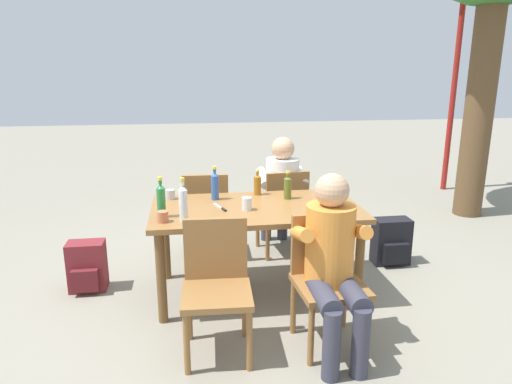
{
  "coord_description": "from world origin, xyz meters",
  "views": [
    {
      "loc": [
        -0.51,
        -3.52,
        1.83
      ],
      "look_at": [
        0.0,
        0.0,
        0.86
      ],
      "focal_mm": 32.74,
      "sensor_mm": 36.0,
      "label": 1
    }
  ],
  "objects_px": {
    "person_in_white_shirt": "(333,256)",
    "bottle_clear": "(183,202)",
    "cup_glass": "(247,204)",
    "chair_far_left": "(206,211)",
    "bottle_olive": "(288,187)",
    "cup_steel": "(170,194)",
    "bottle_green": "(161,200)",
    "chair_near_left": "(216,280)",
    "bottle_amber": "(257,184)",
    "dining_table": "(256,217)",
    "cup_terracotta": "(163,217)",
    "backpack_by_near_side": "(391,242)",
    "cup_white": "(325,204)",
    "lamp_post": "(459,41)",
    "chair_far_right": "(283,208)",
    "bottle_blue": "(215,185)",
    "person_in_plaid_shirt": "(281,188)",
    "table_knife": "(221,208)",
    "chair_near_right": "(326,273)",
    "backpack_by_far_side": "(87,267)"
  },
  "relations": [
    {
      "from": "table_knife",
      "to": "person_in_plaid_shirt",
      "type": "bearing_deg",
      "value": 52.98
    },
    {
      "from": "chair_near_left",
      "to": "cup_white",
      "type": "distance_m",
      "value": 1.12
    },
    {
      "from": "bottle_olive",
      "to": "backpack_by_far_side",
      "type": "distance_m",
      "value": 1.81
    },
    {
      "from": "bottle_blue",
      "to": "cup_glass",
      "type": "height_order",
      "value": "bottle_blue"
    },
    {
      "from": "bottle_amber",
      "to": "backpack_by_near_side",
      "type": "relative_size",
      "value": 0.5
    },
    {
      "from": "table_knife",
      "to": "backpack_by_near_side",
      "type": "distance_m",
      "value": 1.77
    },
    {
      "from": "chair_far_right",
      "to": "backpack_by_near_side",
      "type": "relative_size",
      "value": 1.98
    },
    {
      "from": "bottle_green",
      "to": "table_knife",
      "type": "xyz_separation_m",
      "value": [
        0.45,
        0.16,
        -0.13
      ]
    },
    {
      "from": "chair_near_left",
      "to": "bottle_amber",
      "type": "bearing_deg",
      "value": 68.59
    },
    {
      "from": "person_in_white_shirt",
      "to": "bottle_amber",
      "type": "distance_m",
      "value": 1.26
    },
    {
      "from": "chair_far_right",
      "to": "cup_glass",
      "type": "bearing_deg",
      "value": -119.12
    },
    {
      "from": "dining_table",
      "to": "cup_glass",
      "type": "relative_size",
      "value": 16.26
    },
    {
      "from": "person_in_plaid_shirt",
      "to": "bottle_green",
      "type": "xyz_separation_m",
      "value": [
        -1.1,
        -1.03,
        0.22
      ]
    },
    {
      "from": "backpack_by_near_side",
      "to": "person_in_white_shirt",
      "type": "bearing_deg",
      "value": -128.19
    },
    {
      "from": "bottle_olive",
      "to": "cup_steel",
      "type": "distance_m",
      "value": 0.99
    },
    {
      "from": "dining_table",
      "to": "backpack_by_far_side",
      "type": "relative_size",
      "value": 3.92
    },
    {
      "from": "backpack_by_near_side",
      "to": "backpack_by_far_side",
      "type": "relative_size",
      "value": 1.04
    },
    {
      "from": "person_in_white_shirt",
      "to": "cup_terracotta",
      "type": "distance_m",
      "value": 1.24
    },
    {
      "from": "bottle_green",
      "to": "bottle_clear",
      "type": "bearing_deg",
      "value": -33.79
    },
    {
      "from": "cup_glass",
      "to": "chair_far_left",
      "type": "bearing_deg",
      "value": 109.28
    },
    {
      "from": "cup_steel",
      "to": "chair_far_left",
      "type": "bearing_deg",
      "value": 54.83
    },
    {
      "from": "person_in_plaid_shirt",
      "to": "bottle_green",
      "type": "relative_size",
      "value": 3.86
    },
    {
      "from": "bottle_green",
      "to": "cup_steel",
      "type": "distance_m",
      "value": 0.49
    },
    {
      "from": "chair_near_right",
      "to": "person_in_white_shirt",
      "type": "height_order",
      "value": "person_in_white_shirt"
    },
    {
      "from": "chair_near_left",
      "to": "backpack_by_far_side",
      "type": "relative_size",
      "value": 2.06
    },
    {
      "from": "cup_terracotta",
      "to": "cup_white",
      "type": "xyz_separation_m",
      "value": [
        1.25,
        0.14,
        0.0
      ]
    },
    {
      "from": "dining_table",
      "to": "cup_steel",
      "type": "distance_m",
      "value": 0.76
    },
    {
      "from": "person_in_plaid_shirt",
      "to": "bottle_amber",
      "type": "height_order",
      "value": "person_in_plaid_shirt"
    },
    {
      "from": "bottle_clear",
      "to": "backpack_by_near_side",
      "type": "xyz_separation_m",
      "value": [
        1.92,
        0.66,
        -0.67
      ]
    },
    {
      "from": "dining_table",
      "to": "bottle_olive",
      "type": "relative_size",
      "value": 6.92
    },
    {
      "from": "bottle_green",
      "to": "cup_steel",
      "type": "relative_size",
      "value": 3.78
    },
    {
      "from": "bottle_olive",
      "to": "bottle_amber",
      "type": "distance_m",
      "value": 0.28
    },
    {
      "from": "bottle_clear",
      "to": "cup_white",
      "type": "relative_size",
      "value": 3.69
    },
    {
      "from": "bottle_clear",
      "to": "person_in_plaid_shirt",
      "type": "bearing_deg",
      "value": 50.34
    },
    {
      "from": "cup_terracotta",
      "to": "chair_far_right",
      "type": "bearing_deg",
      "value": 43.29
    },
    {
      "from": "person_in_white_shirt",
      "to": "bottle_clear",
      "type": "distance_m",
      "value": 1.13
    },
    {
      "from": "chair_near_left",
      "to": "bottle_clear",
      "type": "height_order",
      "value": "bottle_clear"
    },
    {
      "from": "chair_near_right",
      "to": "bottle_clear",
      "type": "relative_size",
      "value": 2.73
    },
    {
      "from": "bottle_olive",
      "to": "person_in_white_shirt",
      "type": "bearing_deg",
      "value": -85.87
    },
    {
      "from": "chair_near_right",
      "to": "bottle_green",
      "type": "relative_size",
      "value": 2.85
    },
    {
      "from": "chair_far_left",
      "to": "bottle_clear",
      "type": "xyz_separation_m",
      "value": [
        -0.19,
        -1.02,
        0.39
      ]
    },
    {
      "from": "dining_table",
      "to": "person_in_white_shirt",
      "type": "height_order",
      "value": "person_in_white_shirt"
    },
    {
      "from": "bottle_green",
      "to": "cup_glass",
      "type": "relative_size",
      "value": 3.01
    },
    {
      "from": "cup_steel",
      "to": "backpack_by_near_side",
      "type": "distance_m",
      "value": 2.12
    },
    {
      "from": "chair_near_right",
      "to": "backpack_by_far_side",
      "type": "xyz_separation_m",
      "value": [
        -1.76,
        0.99,
        -0.28
      ]
    },
    {
      "from": "cup_white",
      "to": "lamp_post",
      "type": "height_order",
      "value": "lamp_post"
    },
    {
      "from": "chair_far_left",
      "to": "bottle_olive",
      "type": "bearing_deg",
      "value": -40.1
    },
    {
      "from": "chair_far_right",
      "to": "bottle_blue",
      "type": "bearing_deg",
      "value": -144.05
    },
    {
      "from": "chair_far_left",
      "to": "lamp_post",
      "type": "bearing_deg",
      "value": 30.36
    },
    {
      "from": "cup_glass",
      "to": "backpack_by_near_side",
      "type": "relative_size",
      "value": 0.23
    }
  ]
}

